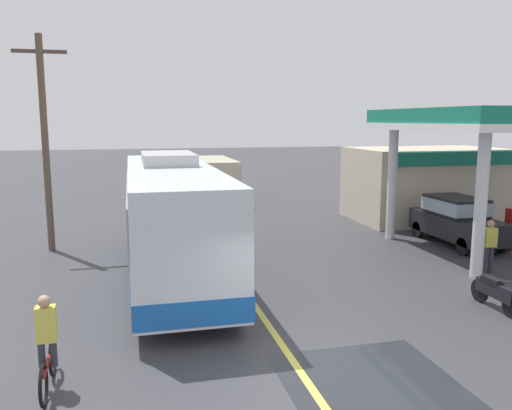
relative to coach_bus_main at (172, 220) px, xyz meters
name	(u,v)px	position (x,y,z in m)	size (l,w,h in m)	color
ground	(187,206)	(1.81, 12.82, -1.72)	(120.00, 120.00, 0.00)	#38383D
lane_divider_stripe	(199,223)	(1.81, 7.82, -1.72)	(0.16, 50.00, 0.01)	#D8CC4C
wet_puddle_patch	(378,391)	(2.91, -7.91, -1.72)	(3.13, 3.69, 0.01)	#26282D
coach_bus_main	(172,220)	(0.00, 0.00, 0.00)	(2.60, 11.04, 3.69)	silver
gas_station_roadside	(453,168)	(12.58, 4.45, 0.91)	(9.10, 11.95, 5.10)	#147259
car_at_pump	(457,218)	(10.87, 1.49, -0.71)	(1.70, 4.20, 1.82)	black
minibus_opposing_lane	(215,175)	(3.72, 14.90, -0.25)	(2.04, 6.13, 2.44)	#BFB799
cyclist_on_shoulder	(47,347)	(-2.71, -6.44, -0.94)	(0.34, 1.82, 1.72)	black
motorcycle_parked_forecourt	(495,292)	(7.61, -4.91, -1.28)	(0.55, 1.80, 0.92)	black
pedestrian_by_shop	(490,243)	(9.60, -2.06, -0.79)	(0.55, 0.22, 1.66)	#33333F
utility_pole_roadside	(45,140)	(-4.07, 4.13, 2.28)	(1.80, 0.24, 7.65)	brown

